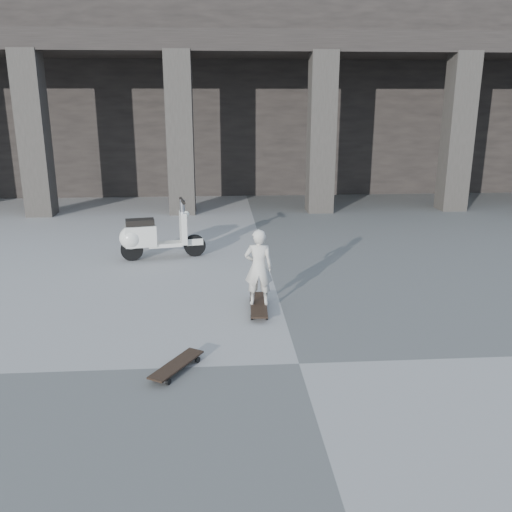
{
  "coord_description": "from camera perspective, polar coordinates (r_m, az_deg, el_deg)",
  "views": [
    {
      "loc": [
        -0.87,
        -5.45,
        2.86
      ],
      "look_at": [
        -0.33,
        2.13,
        0.65
      ],
      "focal_mm": 38.0,
      "sensor_mm": 36.0,
      "label": 1
    }
  ],
  "objects": [
    {
      "name": "ground",
      "position": [
        6.21,
        4.56,
        -11.23
      ],
      "size": [
        90.0,
        90.0,
        0.0
      ],
      "primitive_type": "plane",
      "color": "#4F504D",
      "rests_on": "ground"
    },
    {
      "name": "colonnade",
      "position": [
        19.23,
        -1.52,
        16.72
      ],
      "size": [
        28.0,
        8.82,
        6.0
      ],
      "color": "black",
      "rests_on": "ground"
    },
    {
      "name": "longboard",
      "position": [
        7.62,
        0.27,
        -5.19
      ],
      "size": [
        0.27,
        0.99,
        0.1
      ],
      "rotation": [
        0.0,
        0.0,
        1.52
      ],
      "color": "black",
      "rests_on": "ground"
    },
    {
      "name": "skateboard_spare",
      "position": [
        6.06,
        -8.36,
        -11.31
      ],
      "size": [
        0.58,
        0.78,
        0.09
      ],
      "rotation": [
        0.0,
        0.0,
        1.02
      ],
      "color": "black",
      "rests_on": "ground"
    },
    {
      "name": "child",
      "position": [
        7.43,
        0.27,
        -1.19
      ],
      "size": [
        0.41,
        0.29,
        1.07
      ],
      "primitive_type": "imported",
      "rotation": [
        0.0,
        0.0,
        3.06
      ],
      "color": "beige",
      "rests_on": "longboard"
    },
    {
      "name": "scooter",
      "position": [
        10.12,
        -11.29,
        2.04
      ],
      "size": [
        1.56,
        0.64,
        1.1
      ],
      "rotation": [
        0.0,
        0.0,
        0.18
      ],
      "color": "black",
      "rests_on": "ground"
    }
  ]
}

